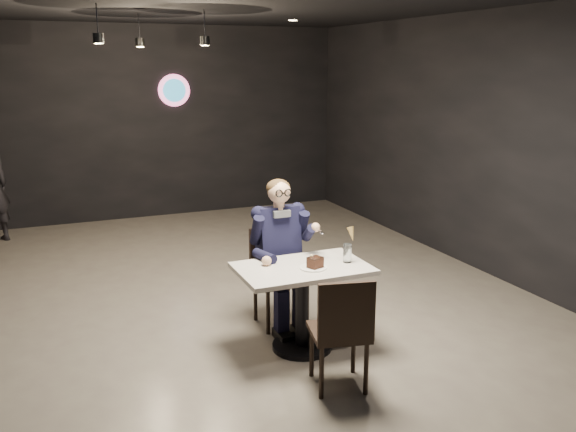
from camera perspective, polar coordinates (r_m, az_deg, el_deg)
name	(u,v)px	position (r m, az deg, el deg)	size (l,w,h in m)	color
floor	(203,326)	(5.90, -8.00, -10.18)	(9.00, 9.00, 0.00)	slate
wall_sign	(174,90)	(9.93, -10.62, 11.48)	(0.50, 0.06, 0.50)	pink
pendant_lights	(148,20)	(7.35, -13.00, 17.41)	(1.40, 1.20, 0.36)	black
main_table	(302,308)	(5.28, 1.34, -8.58)	(1.10, 0.70, 0.75)	silver
chair_far	(278,278)	(5.72, -0.91, -5.84)	(0.42, 0.46, 0.92)	black
chair_near	(339,330)	(4.69, 4.77, -10.54)	(0.42, 0.46, 0.92)	black
seated_man	(278,252)	(5.64, -0.92, -3.35)	(0.60, 0.80, 1.44)	black
dessert_plate	(313,268)	(5.10, 2.37, -4.85)	(0.23, 0.23, 0.01)	white
cake_slice	(315,263)	(5.07, 2.56, -4.39)	(0.11, 0.09, 0.08)	black
mint_leaf	(318,258)	(5.08, 2.85, -3.92)	(0.06, 0.04, 0.01)	green
sundae_glass	(347,253)	(5.25, 5.57, -3.48)	(0.07, 0.07, 0.16)	silver
wafer_cone	(352,234)	(5.23, 5.97, -1.70)	(0.06, 0.06, 0.13)	#DEB45B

